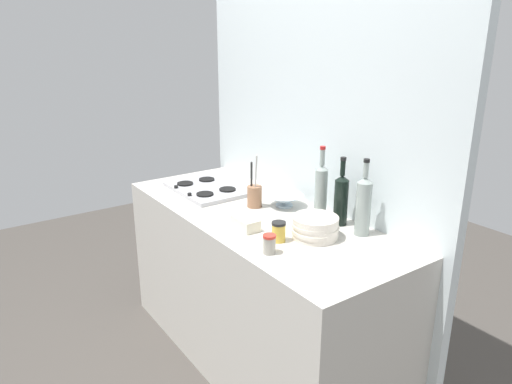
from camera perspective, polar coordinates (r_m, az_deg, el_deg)
The scene contains 13 objects.
ground_plane at distance 2.97m, azimuth 0.00°, elevation -19.00°, with size 6.00×6.00×0.00m, color #47423D.
counter_block at distance 2.73m, azimuth 0.00°, elevation -11.45°, with size 1.80×0.70×0.90m, color beige.
backsplash_panel at distance 2.67m, azimuth 6.70°, elevation 4.85°, with size 1.90×0.06×2.37m, color silver.
stovetop_hob at distance 2.91m, azimuth -6.07°, elevation 0.39°, with size 0.50×0.34×0.04m.
plate_stack at distance 2.23m, azimuth 7.15°, elevation -4.24°, with size 0.22×0.23×0.10m.
wine_bottle_leftmost at distance 2.27m, azimuth 12.84°, elevation -1.54°, with size 0.07×0.07×0.37m.
wine_bottle_mid_left at distance 2.38m, azimuth 10.23°, elevation -0.80°, with size 0.07×0.07×0.35m.
wine_bottle_mid_right at distance 2.45m, azimuth 7.85°, elevation 0.25°, with size 0.06×0.06×0.38m.
mixing_bowl at distance 2.63m, azimuth 3.43°, elevation -0.93°, with size 0.21×0.21×0.07m.
butter_dish at distance 2.33m, azimuth -1.26°, elevation -3.79°, with size 0.15×0.08×0.06m, color silver.
utensil_crock at distance 2.61m, azimuth -0.19°, elevation -0.41°, with size 0.08×0.08×0.30m.
condiment_jar_front at distance 2.06m, azimuth 1.62°, elevation -6.29°, with size 0.06×0.06×0.09m.
condiment_jar_rear at distance 2.18m, azimuth 2.75°, elevation -4.79°, with size 0.07×0.07×0.09m.
Camera 1 is at (1.93, -1.36, 1.80)m, focal length 33.13 mm.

